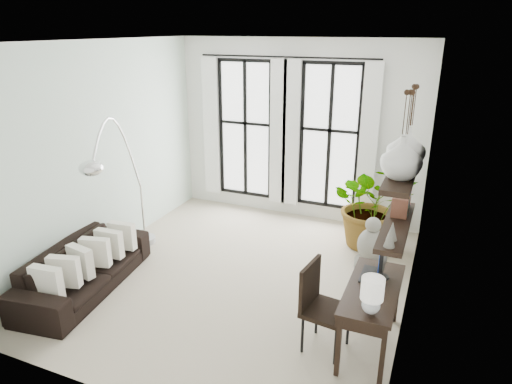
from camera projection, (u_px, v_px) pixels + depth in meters
The scene contains 16 objects.
floor at pixel (240, 276), 6.52m from camera, with size 5.00×5.00×0.00m, color #B5A790.
ceiling at pixel (237, 41), 5.43m from camera, with size 5.00×5.00×0.00m, color white.
wall_left at pixel (102, 152), 6.80m from camera, with size 5.00×5.00×0.00m, color silver.
wall_right at pixel (419, 192), 5.16m from camera, with size 5.00×5.00×0.00m, color white.
wall_back at pixel (297, 131), 8.14m from camera, with size 4.50×4.50×0.00m, color white.
windows at pixel (285, 133), 8.17m from camera, with size 3.26×0.13×2.65m.
wall_shelves at pixel (399, 203), 4.48m from camera, with size 0.25×1.30×0.60m.
sofa at pixel (84, 268), 6.12m from camera, with size 2.13×0.83×0.62m, color black.
throw_pillows at pixel (88, 257), 6.02m from camera, with size 0.40×1.52×0.40m.
plant at pixel (371, 204), 7.22m from camera, with size 1.27×1.10×1.42m, color #2D7228.
desk at pixel (372, 294), 4.81m from camera, with size 0.54×1.27×1.14m.
desk_chair at pixel (319, 301), 4.92m from camera, with size 0.54×0.54×1.00m.
arc_lamp at pixel (116, 152), 6.25m from camera, with size 0.72×1.75×2.25m.
buddha at pixel (371, 247), 6.62m from camera, with size 0.45×0.45×0.81m.
vase_a at pixel (402, 158), 4.05m from camera, with size 0.37×0.37×0.38m, color white.
vase_b at pixel (406, 147), 4.40m from camera, with size 0.37×0.37×0.38m, color white.
Camera 1 is at (2.43, -5.18, 3.36)m, focal length 32.00 mm.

